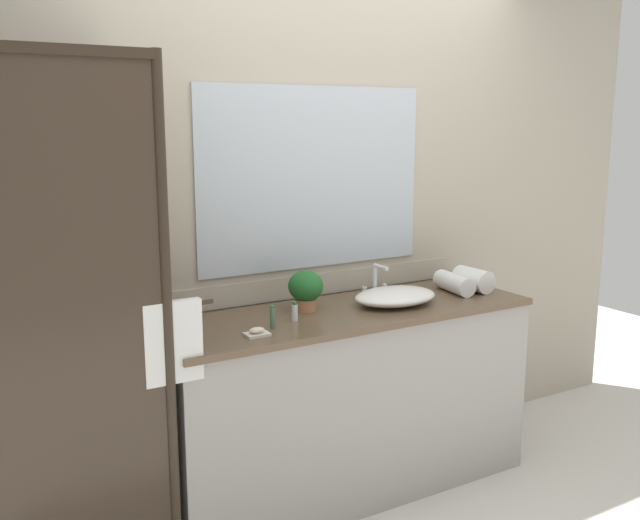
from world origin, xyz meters
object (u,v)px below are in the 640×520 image
object	(u,v)px
soap_dish	(257,332)
sink_basin	(395,296)
amenity_bottle_lotion	(181,315)
amenity_bottle_conditioner	(295,312)
rolled_towel_near_edge	(473,279)
rolled_towel_middle	(454,283)
faucet	(375,286)
amenity_bottle_body_wash	(273,317)
potted_plant	(306,288)

from	to	relation	value
soap_dish	sink_basin	bearing A→B (deg)	8.94
soap_dish	amenity_bottle_lotion	distance (m)	0.38
amenity_bottle_conditioner	rolled_towel_near_edge	bearing A→B (deg)	1.44
amenity_bottle_lotion	amenity_bottle_conditioner	xyz separation A→B (m)	(0.44, -0.21, 0.00)
sink_basin	rolled_towel_middle	bearing A→B (deg)	5.69
faucet	amenity_bottle_conditioner	size ratio (longest dim) A/B	1.97
soap_dish	amenity_bottle_conditioner	distance (m)	0.27
amenity_bottle_lotion	soap_dish	bearing A→B (deg)	-57.37
faucet	soap_dish	size ratio (longest dim) A/B	1.70
rolled_towel_near_edge	rolled_towel_middle	size ratio (longest dim) A/B	0.80
faucet	amenity_bottle_lotion	distance (m)	1.00
rolled_towel_near_edge	rolled_towel_middle	distance (m)	0.11
faucet	amenity_bottle_conditioner	world-z (taller)	faucet
amenity_bottle_body_wash	sink_basin	bearing A→B (deg)	4.90
potted_plant	rolled_towel_near_edge	world-z (taller)	potted_plant
rolled_towel_near_edge	amenity_bottle_body_wash	bearing A→B (deg)	-176.35
amenity_bottle_conditioner	sink_basin	bearing A→B (deg)	0.95
faucet	potted_plant	distance (m)	0.43
soap_dish	rolled_towel_near_edge	bearing A→B (deg)	6.22
sink_basin	amenity_bottle_body_wash	world-z (taller)	amenity_bottle_body_wash
amenity_bottle_conditioner	amenity_bottle_lotion	bearing A→B (deg)	155.12
sink_basin	amenity_bottle_body_wash	size ratio (longest dim) A/B	4.31
faucet	rolled_towel_near_edge	distance (m)	0.53
amenity_bottle_conditioner	faucet	bearing A→B (deg)	17.49
sink_basin	amenity_bottle_lotion	size ratio (longest dim) A/B	5.10
amenity_bottle_body_wash	amenity_bottle_lotion	distance (m)	0.40
rolled_towel_middle	amenity_bottle_conditioner	bearing A→B (deg)	-177.05
soap_dish	rolled_towel_near_edge	distance (m)	1.31
sink_basin	amenity_bottle_body_wash	bearing A→B (deg)	-175.10
potted_plant	amenity_bottle_body_wash	size ratio (longest dim) A/B	1.94
sink_basin	rolled_towel_middle	world-z (taller)	rolled_towel_middle
amenity_bottle_body_wash	rolled_towel_middle	world-z (taller)	amenity_bottle_body_wash
amenity_bottle_body_wash	rolled_towel_middle	size ratio (longest dim) A/B	0.38
amenity_bottle_lotion	sink_basin	bearing A→B (deg)	-11.18
sink_basin	rolled_towel_near_edge	bearing A→B (deg)	1.97
amenity_bottle_conditioner	rolled_towel_near_edge	world-z (taller)	rolled_towel_near_edge
amenity_bottle_conditioner	rolled_towel_near_edge	distance (m)	1.06
faucet	amenity_bottle_body_wash	size ratio (longest dim) A/B	1.75
faucet	rolled_towel_near_edge	size ratio (longest dim) A/B	0.84
potted_plant	soap_dish	world-z (taller)	potted_plant
faucet	rolled_towel_middle	world-z (taller)	faucet
faucet	amenity_bottle_lotion	size ratio (longest dim) A/B	2.07
potted_plant	soap_dish	distance (m)	0.45
amenity_bottle_body_wash	rolled_towel_middle	bearing A→B (deg)	5.19
faucet	sink_basin	bearing A→B (deg)	-90.00
rolled_towel_middle	soap_dish	bearing A→B (deg)	-172.15
potted_plant	amenity_bottle_conditioner	size ratio (longest dim) A/B	2.19
amenity_bottle_conditioner	potted_plant	bearing A→B (deg)	44.95
faucet	potted_plant	bearing A→B (deg)	-173.67
sink_basin	amenity_bottle_conditioner	world-z (taller)	amenity_bottle_conditioner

